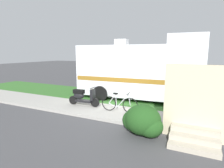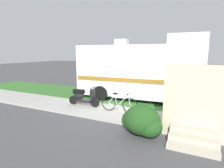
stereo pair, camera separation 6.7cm
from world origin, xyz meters
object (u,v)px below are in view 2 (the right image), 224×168
object	(u,v)px
scooter	(83,97)
pickup_truck_far	(192,73)
motorhome_rv	(140,70)
bottle_green	(201,122)
pickup_truck_near	(190,78)
bicycle	(119,103)

from	to	relation	value
scooter	pickup_truck_far	distance (m)	11.06
motorhome_rv	scooter	bearing A→B (deg)	-127.31
motorhome_rv	pickup_truck_far	distance (m)	7.74
pickup_truck_far	bottle_green	distance (m)	10.30
scooter	pickup_truck_far	size ratio (longest dim) A/B	0.33
motorhome_rv	scooter	xyz separation A→B (m)	(-2.11, -2.77, -1.18)
pickup_truck_near	pickup_truck_far	bearing A→B (deg)	88.90
bottle_green	bicycle	bearing A→B (deg)	178.62
pickup_truck_near	pickup_truck_far	distance (m)	3.16
scooter	pickup_truck_near	size ratio (longest dim) A/B	0.32
scooter	pickup_truck_far	xyz separation A→B (m)	(4.65, 10.03, 0.38)
bottle_green	pickup_truck_far	bearing A→B (deg)	94.38
pickup_truck_far	bicycle	bearing A→B (deg)	-104.22
motorhome_rv	bottle_green	bearing A→B (deg)	-41.93
bottle_green	motorhome_rv	bearing A→B (deg)	138.07
scooter	pickup_truck_far	world-z (taller)	pickup_truck_far
motorhome_rv	bicycle	distance (m)	3.16
scooter	pickup_truck_near	world-z (taller)	pickup_truck_near
pickup_truck_near	pickup_truck_far	xyz separation A→B (m)	(0.06, 3.16, 0.01)
bottle_green	scooter	bearing A→B (deg)	177.76
motorhome_rv	bicycle	bearing A→B (deg)	-90.82
motorhome_rv	bottle_green	world-z (taller)	motorhome_rv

